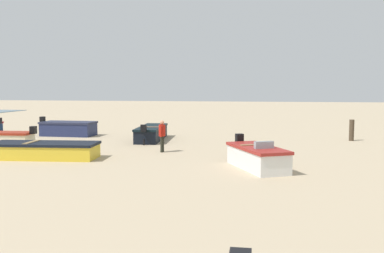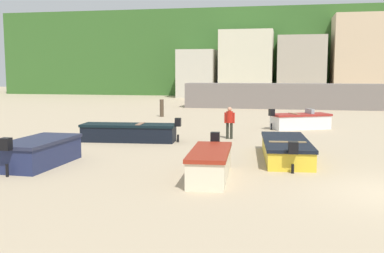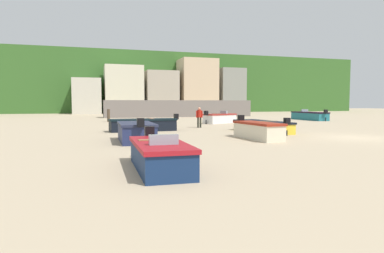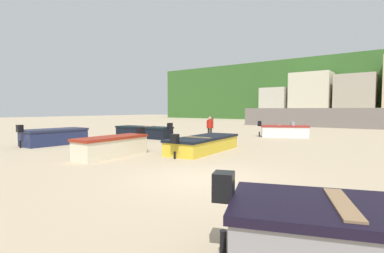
{
  "view_description": "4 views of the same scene",
  "coord_description": "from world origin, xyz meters",
  "px_view_note": "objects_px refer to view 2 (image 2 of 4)",
  "views": [
    {
      "loc": [
        15.02,
        14.8,
        3.33
      ],
      "look_at": [
        -8.77,
        10.79,
        1.06
      ],
      "focal_mm": 39.92,
      "sensor_mm": 36.0,
      "label": 1
    },
    {
      "loc": [
        -3.23,
        -13.27,
        3.4
      ],
      "look_at": [
        -7.26,
        6.61,
        0.96
      ],
      "focal_mm": 42.99,
      "sensor_mm": 36.0,
      "label": 2
    },
    {
      "loc": [
        -14.19,
        -15.18,
        1.97
      ],
      "look_at": [
        -8.32,
        3.98,
        0.54
      ],
      "focal_mm": 31.29,
      "sensor_mm": 36.0,
      "label": 3
    },
    {
      "loc": [
        4.88,
        -7.18,
        2.12
      ],
      "look_at": [
        -7.43,
        9.62,
        0.88
      ],
      "focal_mm": 26.74,
      "sensor_mm": 36.0,
      "label": 4
    }
  ],
  "objects_px": {
    "boat_cream_1": "(210,164)",
    "mooring_post_near_water": "(162,108)",
    "beach_walker_distant": "(229,120)",
    "boat_black_6": "(129,132)",
    "boat_navy_3": "(39,152)",
    "boat_white_0": "(300,121)",
    "boat_yellow_7": "(286,149)"
  },
  "relations": [
    {
      "from": "boat_cream_1",
      "to": "mooring_post_near_water",
      "type": "height_order",
      "value": "mooring_post_near_water"
    },
    {
      "from": "beach_walker_distant",
      "to": "boat_black_6",
      "type": "bearing_deg",
      "value": -157.39
    },
    {
      "from": "boat_navy_3",
      "to": "beach_walker_distant",
      "type": "distance_m",
      "value": 10.0
    },
    {
      "from": "boat_white_0",
      "to": "beach_walker_distant",
      "type": "bearing_deg",
      "value": -63.13
    },
    {
      "from": "boat_white_0",
      "to": "boat_navy_3",
      "type": "bearing_deg",
      "value": -63.1
    },
    {
      "from": "boat_white_0",
      "to": "boat_cream_1",
      "type": "relative_size",
      "value": 0.97
    },
    {
      "from": "boat_white_0",
      "to": "boat_navy_3",
      "type": "xyz_separation_m",
      "value": [
        -9.66,
        -12.82,
        0.01
      ]
    },
    {
      "from": "mooring_post_near_water",
      "to": "beach_walker_distant",
      "type": "bearing_deg",
      "value": -58.55
    },
    {
      "from": "boat_navy_3",
      "to": "beach_walker_distant",
      "type": "relative_size",
      "value": 2.38
    },
    {
      "from": "boat_black_6",
      "to": "mooring_post_near_water",
      "type": "relative_size",
      "value": 3.78
    },
    {
      "from": "boat_navy_3",
      "to": "boat_white_0",
      "type": "bearing_deg",
      "value": 54.45
    },
    {
      "from": "beach_walker_distant",
      "to": "boat_navy_3",
      "type": "bearing_deg",
      "value": -125.59
    },
    {
      "from": "boat_cream_1",
      "to": "boat_yellow_7",
      "type": "bearing_deg",
      "value": -125.69
    },
    {
      "from": "boat_white_0",
      "to": "boat_cream_1",
      "type": "xyz_separation_m",
      "value": [
        -3.22,
        -13.6,
        -0.0
      ]
    },
    {
      "from": "boat_cream_1",
      "to": "boat_yellow_7",
      "type": "relative_size",
      "value": 0.73
    },
    {
      "from": "mooring_post_near_water",
      "to": "beach_walker_distant",
      "type": "height_order",
      "value": "beach_walker_distant"
    },
    {
      "from": "boat_navy_3",
      "to": "mooring_post_near_water",
      "type": "bearing_deg",
      "value": 92.6
    },
    {
      "from": "boat_navy_3",
      "to": "boat_black_6",
      "type": "relative_size",
      "value": 0.79
    },
    {
      "from": "boat_navy_3",
      "to": "boat_yellow_7",
      "type": "xyz_separation_m",
      "value": [
        8.82,
        3.02,
        -0.1
      ]
    },
    {
      "from": "boat_yellow_7",
      "to": "boat_navy_3",
      "type": "bearing_deg",
      "value": -166.11
    },
    {
      "from": "boat_white_0",
      "to": "boat_black_6",
      "type": "bearing_deg",
      "value": -77.5
    },
    {
      "from": "beach_walker_distant",
      "to": "boat_white_0",
      "type": "bearing_deg",
      "value": 54.37
    },
    {
      "from": "boat_yellow_7",
      "to": "mooring_post_near_water",
      "type": "bearing_deg",
      "value": 115.81
    },
    {
      "from": "boat_navy_3",
      "to": "boat_black_6",
      "type": "xyz_separation_m",
      "value": [
        1.31,
        6.16,
        -0.05
      ]
    },
    {
      "from": "boat_yellow_7",
      "to": "mooring_post_near_water",
      "type": "height_order",
      "value": "mooring_post_near_water"
    },
    {
      "from": "boat_white_0",
      "to": "mooring_post_near_water",
      "type": "height_order",
      "value": "mooring_post_near_water"
    },
    {
      "from": "boat_black_6",
      "to": "beach_walker_distant",
      "type": "height_order",
      "value": "beach_walker_distant"
    },
    {
      "from": "mooring_post_near_water",
      "to": "boat_navy_3",
      "type": "bearing_deg",
      "value": -88.84
    },
    {
      "from": "boat_yellow_7",
      "to": "beach_walker_distant",
      "type": "xyz_separation_m",
      "value": [
        -2.81,
        4.96,
        0.57
      ]
    },
    {
      "from": "boat_black_6",
      "to": "boat_cream_1",
      "type": "bearing_deg",
      "value": -148.26
    },
    {
      "from": "mooring_post_near_water",
      "to": "beach_walker_distant",
      "type": "xyz_separation_m",
      "value": [
        6.38,
        -10.43,
        0.3
      ]
    },
    {
      "from": "boat_navy_3",
      "to": "beach_walker_distant",
      "type": "bearing_deg",
      "value": 54.47
    }
  ]
}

